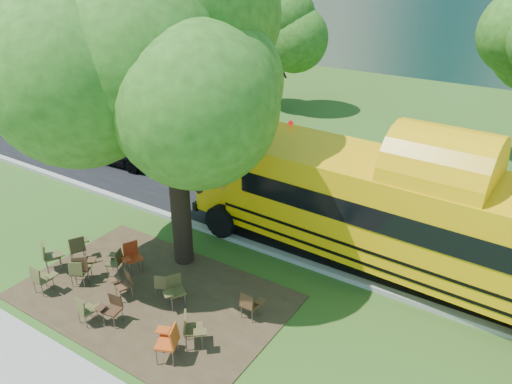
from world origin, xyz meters
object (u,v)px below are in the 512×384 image
Objects in this scene: pedestrian_b at (90,74)px; chair_10 at (132,254)px; chair_1 at (49,254)px; school_bus at (428,221)px; chair_12 at (174,288)px; chair_4 at (85,309)px; chair_6 at (169,340)px; chair_3 at (124,282)px; chair_9 at (116,260)px; chair_8 at (78,246)px; main_tree at (171,75)px; bg_car_silver at (64,103)px; chair_0 at (41,277)px; chair_5 at (112,306)px; black_car at (119,146)px; chair_13 at (250,303)px; chair_7 at (191,327)px; bg_car_red at (194,118)px; chair_14 at (79,270)px; chair_2 at (82,265)px; pedestrian_a at (90,86)px; chair_11 at (164,283)px.

chair_10 is at bearing 8.77° from pedestrian_b.
chair_10 is at bearing 61.65° from chair_1.
school_bus reaches higher than chair_12.
chair_4 is 0.83× the size of chair_6.
chair_9 reaches higher than chair_3.
chair_3 is 0.84× the size of chair_6.
school_bus is 9.80m from chair_8.
main_tree reaches higher than chair_12.
chair_0 is at bearing -124.74° from bg_car_silver.
chair_8 reaches higher than chair_5.
school_bus is 13.50m from black_car.
chair_12 reaches higher than chair_13.
bg_car_red is (-9.83, 12.15, 0.02)m from chair_7.
chair_5 is 0.99× the size of chair_14.
chair_8 reaches higher than chair_7.
chair_0 is 0.97× the size of chair_2.
school_bus is 9.35m from chair_2.
chair_4 is 23.97m from pedestrian_b.
chair_3 is at bearing -128.49° from pedestrian_a.
chair_13 is 0.19× the size of black_car.
pedestrian_b is (-18.98, 13.91, 0.46)m from chair_11.
bg_car_silver is (-17.90, 8.60, 0.19)m from chair_13.
pedestrian_a is at bearing 76.20° from chair_8.
chair_14 is at bearing -164.19° from chair_13.
chair_13 is at bearing -43.19° from chair_6.
pedestrian_b reaches higher than chair_7.
bg_car_silver reaches higher than chair_13.
chair_1 is 1.92m from chair_9.
school_bus is 6.68m from chair_7.
pedestrian_b reaches higher than chair_6.
chair_3 is 1.45m from chair_14.
chair_8 is at bearing 4.92° from pedestrian_b.
bg_car_silver is at bearing -7.75° from pedestrian_b.
black_car reaches higher than chair_2.
chair_0 is 0.95× the size of chair_10.
chair_13 is (2.75, 1.92, -0.00)m from chair_5.
bg_car_red reaches higher than chair_7.
bg_car_silver is at bearing -43.34° from chair_5.
bg_car_red is (-13.47, 6.70, -1.27)m from school_bus.
main_tree is 11.43× the size of chair_4.
bg_car_silver is (-7.55, 3.12, -0.03)m from black_car.
chair_10 is 2.09m from chair_12.
chair_8 is at bearing -145.50° from black_car.
chair_10 is (1.25, 2.05, 0.03)m from chair_0.
school_bus is 7.23× the size of pedestrian_a.
pedestrian_b reaches higher than chair_13.
chair_1 is 1.23m from chair_14.
chair_3 is at bearing -162.38° from chair_13.
school_bus is 16.22× the size of chair_14.
chair_2 is at bearing -121.11° from bg_car_silver.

